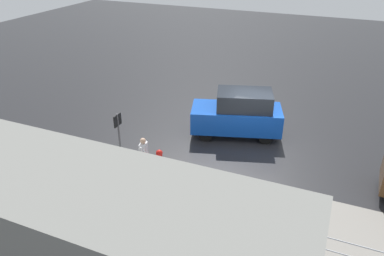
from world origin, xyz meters
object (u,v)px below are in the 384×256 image
Objects in this scene: pedestrian at (144,151)px; sign_post at (119,134)px; moving_hatchback at (238,114)px; fire_hydrant at (160,159)px.

pedestrian is 0.51× the size of sign_post.
pedestrian is 1.25m from sign_post.
moving_hatchback is 1.76× the size of sign_post.
sign_post is at bearing 30.65° from fire_hydrant.
moving_hatchback is at bearing -125.04° from sign_post.
moving_hatchback is 5.55m from sign_post.
sign_post reaches higher than moving_hatchback.
pedestrian is (2.57, 3.89, -0.34)m from moving_hatchback.
moving_hatchback is at bearing -123.50° from pedestrian.
fire_hydrant is at bearing -171.83° from pedestrian.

